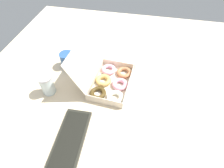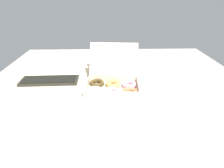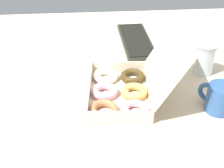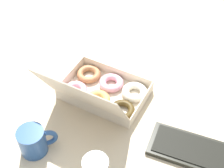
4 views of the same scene
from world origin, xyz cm
name	(u,v)px [view 4 (image 4 of 4)]	position (x,y,z in cm)	size (l,w,h in cm)	color
ground_plane	(98,90)	(0.00, 0.00, -1.00)	(180.00, 180.00, 2.00)	beige
donut_box	(103,92)	(-3.82, 3.51, 3.25)	(36.25, 35.11, 24.80)	beige
keyboard	(207,155)	(-46.89, 14.23, 1.06)	(39.32, 14.60, 2.20)	black
coffee_mug	(34,141)	(7.34, 34.44, 5.15)	(11.71, 10.63, 10.05)	#2C5491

